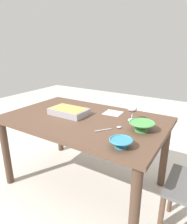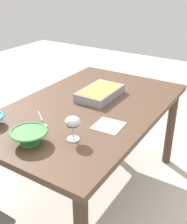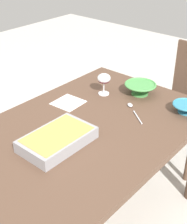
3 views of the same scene
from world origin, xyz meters
The scene contains 7 objects.
ground_plane centered at (0.00, 0.00, 0.00)m, with size 8.00×8.00×0.00m, color beige.
dining_table centered at (0.00, 0.00, 0.64)m, with size 1.49×0.94×0.73m.
wine_glass centered at (0.41, 0.17, 0.84)m, with size 0.08×0.08×0.14m.
casserole_dish centered at (-0.17, -0.01, 0.77)m, with size 0.36×0.22×0.06m.
mixing_bowl centered at (0.56, -0.01, 0.78)m, with size 0.20×0.20×0.07m.
serving_spoon centered at (0.36, -0.09, 0.74)m, with size 0.16×0.20×0.01m.
napkin centered at (0.17, 0.26, 0.74)m, with size 0.17×0.16×0.00m, color white.
Camera 2 is at (1.45, 0.96, 1.55)m, focal length 44.95 mm.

